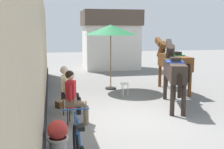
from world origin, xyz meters
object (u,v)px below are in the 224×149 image
Objects in this scene: cafe_parasol at (111,30)px; spare_stool_white at (125,85)px; seated_visitor_near at (73,94)px; flower_planter_near at (58,135)px; seated_visitor_far at (68,88)px; saddled_horse_near at (174,70)px; saddled_horse_far at (173,61)px; satchel_bag at (59,105)px.

cafe_parasol is 2.35m from spare_stool_white.
seated_visitor_near reaches higher than flower_planter_near.
seated_visitor_far is (-0.09, 0.90, 0.00)m from seated_visitor_near.
seated_visitor_near is 0.48× the size of saddled_horse_near.
spare_stool_white is (2.06, 2.78, -0.38)m from seated_visitor_near.
satchel_bag is (-4.45, -1.64, -1.06)m from saddled_horse_far.
seated_visitor_near is 3.43m from saddled_horse_near.
seated_visitor_far reaches higher than flower_planter_near.
seated_visitor_far reaches higher than satchel_bag.
seated_visitor_near reaches higher than satchel_bag.
spare_stool_white is 1.64× the size of satchel_bag.
flower_planter_near is (-4.57, -4.86, -0.82)m from saddled_horse_far.
saddled_horse_near is 4.65m from flower_planter_near.
seated_visitor_far is 3.02× the size of spare_stool_white.
seated_visitor_far is at bearing 81.96° from flower_planter_near.
spare_stool_white is at bearing 86.57° from satchel_bag.
spare_stool_white is at bearing 124.88° from saddled_horse_near.
saddled_horse_near reaches higher than satchel_bag.
seated_visitor_near is at bearing -114.10° from cafe_parasol.
flower_planter_near is at bearing -105.49° from seated_visitor_near.
spare_stool_white is (2.51, 4.39, 0.07)m from flower_planter_near.
satchel_bag is (0.12, 3.22, -0.23)m from flower_planter_near.
seated_visitor_near and seated_visitor_far have the same top height.
saddled_horse_far is 4.86m from satchel_bag.
saddled_horse_far reaches higher than spare_stool_white.
cafe_parasol is at bearing 160.65° from saddled_horse_far.
saddled_horse_near is 6.33× the size of spare_stool_white.
saddled_horse_near is 4.55× the size of flower_planter_near.
saddled_horse_far is (0.91, 2.12, 0.00)m from saddled_horse_near.
seated_visitor_far is 0.46× the size of saddled_horse_far.
flower_planter_near is (-3.66, -2.74, -0.82)m from saddled_horse_near.
saddled_horse_far reaches higher than satchel_bag.
saddled_horse_far is at bearing 29.15° from seated_visitor_far.
cafe_parasol is (-2.31, 0.81, 1.20)m from saddled_horse_far.
satchel_bag is at bearing 108.61° from seated_visitor_far.
cafe_parasol reaches higher than seated_visitor_near.
cafe_parasol is (1.91, 3.16, 1.59)m from seated_visitor_far.
seated_visitor_far is 0.48× the size of saddled_horse_near.
seated_visitor_near is 0.90m from seated_visitor_far.
saddled_horse_far reaches higher than seated_visitor_far.
saddled_horse_near and saddled_horse_far have the same top height.
satchel_bag is at bearing 172.34° from saddled_horse_near.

